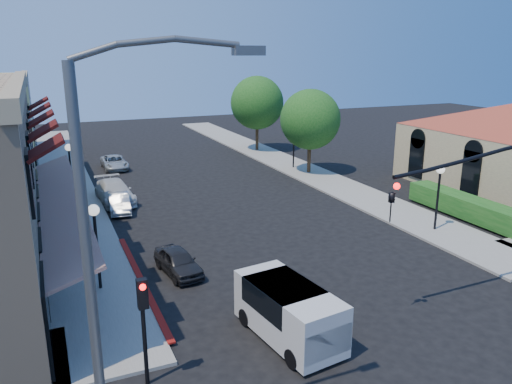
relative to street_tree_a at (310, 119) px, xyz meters
name	(u,v)px	position (x,y,z in m)	size (l,w,h in m)	color
ground	(407,347)	(-8.80, -22.00, -4.19)	(120.00, 120.00, 0.00)	black
sidewalk_left	(65,180)	(-17.55, 5.00, -4.13)	(3.50, 50.00, 0.12)	gray
sidewalk_right	(280,160)	(-0.05, 5.00, -4.13)	(3.50, 50.00, 0.12)	gray
curb_red_strip	(141,283)	(-15.70, -14.00, -4.19)	(0.25, 10.00, 0.06)	maroon
hedge	(465,218)	(2.90, -13.00, -4.19)	(1.40, 8.00, 1.10)	#164D16
street_tree_a	(310,119)	(0.00, 0.00, 0.00)	(4.56, 4.56, 6.48)	#372516
street_tree_b	(257,103)	(0.00, 10.00, 0.35)	(4.94, 4.94, 7.02)	#372516
secondary_signal	(143,312)	(-16.80, -20.59, -1.88)	(0.28, 0.42, 3.32)	black
cobra_streetlight	(108,267)	(-17.95, -24.00, 1.07)	(3.60, 0.25, 9.31)	#595B5E
lamppost_left_near	(95,225)	(-17.30, -14.00, -1.46)	(0.44, 0.44, 3.57)	black
lamppost_left_far	(69,157)	(-17.30, 0.00, -1.46)	(0.44, 0.44, 3.57)	black
lamppost_right_near	(439,181)	(-0.30, -14.00, -1.46)	(0.44, 0.44, 3.57)	black
lamppost_right_far	(294,135)	(-0.30, 2.00, -1.46)	(0.44, 0.44, 3.57)	black
white_van	(289,310)	(-12.04, -20.04, -3.13)	(2.31, 4.33, 1.83)	beige
parked_car_a	(178,262)	(-14.05, -13.66, -3.66)	(1.27, 3.15, 1.07)	black
parked_car_b	(119,203)	(-15.00, -3.93, -3.65)	(1.15, 3.29, 1.08)	#B7BBBC
parked_car_c	(115,192)	(-14.95, -1.85, -3.52)	(1.89, 4.65, 1.35)	silver
parked_car_d	(114,162)	(-13.60, 7.59, -3.65)	(1.81, 3.92, 1.09)	#B3B7B8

